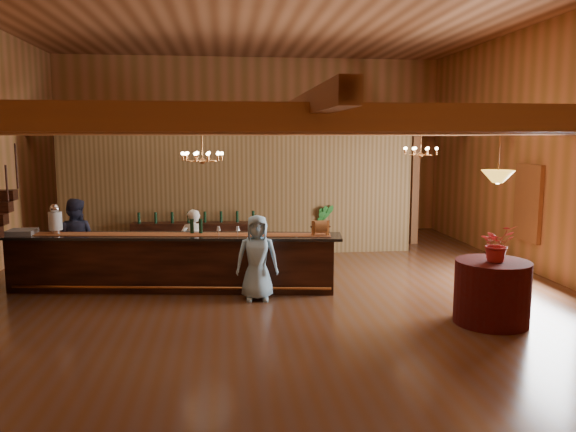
{
  "coord_description": "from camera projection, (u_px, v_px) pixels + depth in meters",
  "views": [
    {
      "loc": [
        -0.9,
        -10.92,
        3.0
      ],
      "look_at": [
        0.4,
        0.44,
        1.41
      ],
      "focal_mm": 35.0,
      "sensor_mm": 36.0,
      "label": 1
    }
  ],
  "objects": [
    {
      "name": "table_flowers",
      "position": [
        497.0,
        243.0,
        8.96
      ],
      "size": [
        0.64,
        0.59,
        0.6
      ],
      "primitive_type": "imported",
      "rotation": [
        0.0,
        0.0,
        0.27
      ],
      "color": "#A92426",
      "rests_on": "round_table"
    },
    {
      "name": "window_right_back",
      "position": [
        528.0,
        203.0,
        12.7
      ],
      "size": [
        0.12,
        1.05,
        1.75
      ],
      "primitive_type": "cube",
      "color": "white",
      "rests_on": "wall_right"
    },
    {
      "name": "bar_bottle_0",
      "position": [
        192.0,
        226.0,
        11.14
      ],
      "size": [
        0.07,
        0.07,
        0.3
      ],
      "primitive_type": "cylinder",
      "color": "black",
      "rests_on": "tasting_bar"
    },
    {
      "name": "wall_front",
      "position": [
        351.0,
        174.0,
        3.99
      ],
      "size": [
        12.0,
        0.1,
        5.5
      ],
      "primitive_type": "cube",
      "color": "#B26D3F",
      "rests_on": "floor"
    },
    {
      "name": "floor_plant",
      "position": [
        323.0,
        228.0,
        14.83
      ],
      "size": [
        0.8,
        0.69,
        1.27
      ],
      "primitive_type": "imported",
      "rotation": [
        0.0,
        0.0,
        -0.2
      ],
      "color": "#174B16",
      "rests_on": "floor"
    },
    {
      "name": "bartender",
      "position": [
        193.0,
        245.0,
        11.85
      ],
      "size": [
        0.62,
        0.47,
        1.53
      ],
      "primitive_type": "imported",
      "rotation": [
        0.0,
        0.0,
        3.35
      ],
      "color": "silver",
      "rests_on": "floor"
    },
    {
      "name": "wall_right",
      "position": [
        560.0,
        150.0,
        11.56
      ],
      "size": [
        0.1,
        14.0,
        5.5
      ],
      "primitive_type": "cube",
      "color": "#B26D3F",
      "rests_on": "floor"
    },
    {
      "name": "backroom_boxes",
      "position": [
        245.0,
        223.0,
        16.56
      ],
      "size": [
        4.1,
        0.6,
        1.1
      ],
      "color": "#421C0F",
      "rests_on": "floor"
    },
    {
      "name": "bar_bottle_1",
      "position": [
        201.0,
        226.0,
        11.13
      ],
      "size": [
        0.07,
        0.07,
        0.3
      ],
      "primitive_type": "cylinder",
      "color": "black",
      "rests_on": "tasting_bar"
    },
    {
      "name": "partition_wall",
      "position": [
        240.0,
        195.0,
        14.43
      ],
      "size": [
        9.0,
        0.18,
        3.1
      ],
      "primitive_type": "cube",
      "color": "brown",
      "rests_on": "floor"
    },
    {
      "name": "wall_back",
      "position": [
        252.0,
        146.0,
        17.77
      ],
      "size": [
        12.0,
        0.1,
        5.5
      ],
      "primitive_type": "cube",
      "color": "#B26D3F",
      "rests_on": "floor"
    },
    {
      "name": "chandelier_right",
      "position": [
        421.0,
        151.0,
        12.94
      ],
      "size": [
        0.8,
        0.8,
        0.64
      ],
      "color": "#B76F38",
      "rests_on": "beam_grid"
    },
    {
      "name": "staff_second",
      "position": [
        75.0,
        241.0,
        11.64
      ],
      "size": [
        0.94,
        0.78,
        1.77
      ],
      "primitive_type": "imported",
      "rotation": [
        0.0,
        0.0,
        3.01
      ],
      "color": "#202134",
      "rests_on": "floor"
    },
    {
      "name": "guest",
      "position": [
        257.0,
        258.0,
        10.41
      ],
      "size": [
        0.8,
        0.54,
        1.6
      ],
      "primitive_type": "imported",
      "rotation": [
        0.0,
        0.0,
        -0.04
      ],
      "color": "#8DBBD7",
      "rests_on": "floor"
    },
    {
      "name": "table_vase",
      "position": [
        496.0,
        253.0,
        9.01
      ],
      "size": [
        0.17,
        0.17,
        0.28
      ],
      "primitive_type": "imported",
      "rotation": [
        0.0,
        0.0,
        -0.19
      ],
      "color": "#B76F38",
      "rests_on": "round_table"
    },
    {
      "name": "backbar_shelf",
      "position": [
        197.0,
        241.0,
        14.08
      ],
      "size": [
        3.26,
        0.9,
        0.91
      ],
      "primitive_type": "cube",
      "rotation": [
        0.0,
        0.0,
        -0.12
      ],
      "color": "#421C0F",
      "rests_on": "floor"
    },
    {
      "name": "beverage_dispenser",
      "position": [
        55.0,
        220.0,
        11.11
      ],
      "size": [
        0.26,
        0.26,
        0.6
      ],
      "color": "silver",
      "rests_on": "tasting_bar"
    },
    {
      "name": "glass_rack_tray",
      "position": [
        22.0,
        232.0,
        11.05
      ],
      "size": [
        0.5,
        0.5,
        0.1
      ],
      "primitive_type": "cube",
      "color": "gray",
      "rests_on": "tasting_bar"
    },
    {
      "name": "tasting_bar",
      "position": [
        172.0,
        262.0,
        11.11
      ],
      "size": [
        6.74,
        1.75,
        1.13
      ],
      "rotation": [
        0.0,
        0.0,
        -0.14
      ],
      "color": "#421C0F",
      "rests_on": "floor"
    },
    {
      "name": "pendant_lamp",
      "position": [
        498.0,
        176.0,
        8.86
      ],
      "size": [
        0.52,
        0.52,
        0.9
      ],
      "color": "#B76F38",
      "rests_on": "beam_grid"
    },
    {
      "name": "beam_grid",
      "position": [
        268.0,
        126.0,
        11.31
      ],
      "size": [
        11.9,
        13.9,
        0.39
      ],
      "color": "brown",
      "rests_on": "wall_left"
    },
    {
      "name": "raffle_drum",
      "position": [
        320.0,
        227.0,
        10.89
      ],
      "size": [
        0.34,
        0.24,
        0.3
      ],
      "color": "#9B5F29",
      "rests_on": "tasting_bar"
    },
    {
      "name": "round_table",
      "position": [
        492.0,
        292.0,
        9.12
      ],
      "size": [
        1.2,
        1.2,
        1.03
      ],
      "primitive_type": "cylinder",
      "color": "#3B0704",
      "rests_on": "floor"
    },
    {
      "name": "chandelier_left",
      "position": [
        202.0,
        156.0,
        11.04
      ],
      "size": [
        0.8,
        0.8,
        0.71
      ],
      "color": "#B76F38",
      "rests_on": "beam_grid"
    },
    {
      "name": "floor",
      "position": [
        271.0,
        289.0,
        11.26
      ],
      "size": [
        14.0,
        14.0,
        0.0
      ],
      "primitive_type": "plane",
      "color": "#523121",
      "rests_on": "ground"
    },
    {
      "name": "support_posts",
      "position": [
        273.0,
        213.0,
        10.55
      ],
      "size": [
        9.2,
        10.2,
        3.2
      ],
      "color": "brown",
      "rests_on": "floor"
    },
    {
      "name": "ceiling",
      "position": [
        270.0,
        4.0,
        10.5
      ],
      "size": [
        14.0,
        14.0,
        0.0
      ],
      "primitive_type": "plane",
      "rotation": [
        3.14,
        0.0,
        0.0
      ],
      "color": "#A8683F",
      "rests_on": "wall_back"
    }
  ]
}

